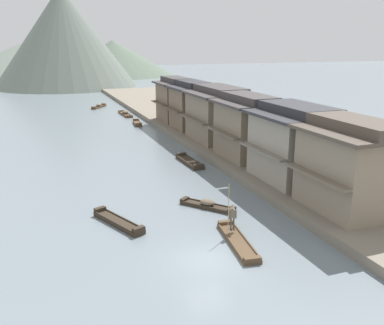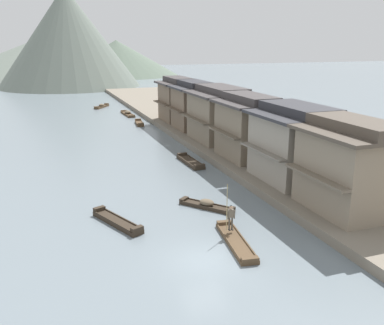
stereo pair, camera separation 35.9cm
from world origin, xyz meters
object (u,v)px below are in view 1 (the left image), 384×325
boatman_person (232,215)px  house_waterfront_end (176,99)px  boat_moored_far (190,162)px  house_waterfront_far (192,105)px  boat_moored_second (207,205)px  house_waterfront_nearest (354,166)px  house_waterfront_tall (248,127)px  boat_moored_nearest (99,106)px  house_waterfront_second (296,143)px  boat_foreground_poled (238,242)px  boat_midriver_upstream (137,123)px  boat_moored_third (118,222)px  house_waterfront_narrow (219,114)px  boat_midriver_drifting (125,114)px

boatman_person → house_waterfront_end: bearing=76.9°
boat_moored_far → house_waterfront_far: size_ratio=0.78×
boat_moored_second → house_waterfront_nearest: bearing=-30.2°
house_waterfront_tall → house_waterfront_end: 21.80m
boat_moored_nearest → house_waterfront_tall: bearing=-79.1°
house_waterfront_tall → house_waterfront_second: bearing=-86.6°
boat_foreground_poled → boat_midriver_upstream: bearing=85.3°
boat_moored_nearest → house_waterfront_tall: house_waterfront_tall is taller
boat_moored_second → boat_moored_far: size_ratio=0.76×
boat_moored_second → house_waterfront_end: bearing=75.6°
boatman_person → boat_moored_third: size_ratio=0.64×
house_waterfront_end → boat_moored_second: bearing=-104.4°
house_waterfront_nearest → boat_moored_nearest: bearing=98.4°
boat_midriver_upstream → house_waterfront_narrow: size_ratio=0.48×
house_waterfront_tall → house_waterfront_far: (-0.03, 15.55, 0.00)m
boat_midriver_upstream → house_waterfront_narrow: house_waterfront_narrow is taller
boatman_person → house_waterfront_narrow: house_waterfront_narrow is taller
boat_moored_second → boat_midriver_upstream: (2.74, 33.45, -0.03)m
boat_midriver_upstream → house_waterfront_end: house_waterfront_end is taller
boat_midriver_drifting → house_waterfront_narrow: 25.63m
boat_moored_second → house_waterfront_end: (8.08, 31.42, 3.45)m
boat_foreground_poled → boatman_person: bearing=83.3°
boatman_person → house_waterfront_nearest: size_ratio=0.43×
boat_midriver_upstream → house_waterfront_second: (5.92, -31.37, 3.47)m
house_waterfront_tall → boatman_person: bearing=-120.7°
boat_foreground_poled → house_waterfront_far: 32.48m
house_waterfront_second → house_waterfront_end: bearing=91.1°
boatman_person → boat_moored_nearest: size_ratio=0.71×
boat_midriver_drifting → house_waterfront_far: (5.36, -17.20, 3.42)m
boat_moored_nearest → house_waterfront_far: 28.40m
boat_moored_far → boat_midriver_drifting: size_ratio=0.85×
boat_foreground_poled → boat_midriver_upstream: boat_midriver_upstream is taller
boatman_person → house_waterfront_far: size_ratio=0.47×
boat_foreground_poled → boat_moored_third: 8.07m
house_waterfront_narrow → house_waterfront_nearest: bearing=-90.6°
boat_midriver_upstream → house_waterfront_end: bearing=-20.8°
house_waterfront_second → boat_moored_second: bearing=-166.5°
boat_foreground_poled → house_waterfront_nearest: bearing=6.4°
boat_midriver_drifting → boat_midriver_upstream: (-0.09, -8.93, -0.05)m
boat_foreground_poled → boatman_person: boatman_person is taller
house_waterfront_tall → house_waterfront_narrow: 8.07m
boatman_person → boat_moored_nearest: (0.35, 56.98, -1.17)m
boat_moored_second → house_waterfront_far: bearing=72.0°
boat_moored_nearest → house_waterfront_second: 50.94m
boat_moored_third → boat_moored_far: (9.44, 12.14, -0.01)m
boat_moored_nearest → boat_midriver_upstream: 18.91m
house_waterfront_second → house_waterfront_narrow: bearing=89.8°
boat_moored_second → house_waterfront_nearest: (8.47, -4.93, 3.44)m
boat_moored_second → boat_midriver_drifting: bearing=86.2°
boat_midriver_drifting → house_waterfront_tall: bearing=-80.7°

